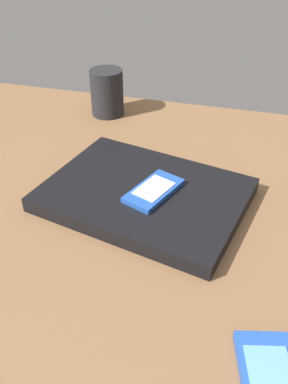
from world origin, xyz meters
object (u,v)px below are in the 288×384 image
(cell_phone_on_laptop, at_px, (154,190))
(laptop_closed, at_px, (144,196))
(pen_cup, at_px, (107,93))
(cell_phone_on_desk, at_px, (270,377))

(cell_phone_on_laptop, bearing_deg, laptop_closed, -12.23)
(cell_phone_on_laptop, xyz_separation_m, pen_cup, (0.19, -0.30, 0.02))
(cell_phone_on_desk, distance_m, pen_cup, 0.67)
(pen_cup, bearing_deg, cell_phone_on_laptop, 121.44)
(cell_phone_on_desk, bearing_deg, cell_phone_on_laptop, -53.51)
(laptop_closed, relative_size, cell_phone_on_desk, 2.78)
(laptop_closed, bearing_deg, cell_phone_on_desk, 140.86)
(cell_phone_on_laptop, height_order, cell_phone_on_desk, cell_phone_on_laptop)
(pen_cup, bearing_deg, laptop_closed, 119.35)
(cell_phone_on_desk, bearing_deg, pen_cup, -56.19)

